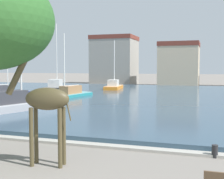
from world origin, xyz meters
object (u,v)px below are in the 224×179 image
object	(u,v)px
sailboat_grey	(22,106)
sailboat_teal	(65,96)
giraffe_statue	(44,101)
sailboat_navy	(8,93)
sailboat_black	(57,87)
mooring_bollard	(215,151)
sailboat_orange	(114,87)

from	to	relation	value
sailboat_grey	sailboat_teal	bearing A→B (deg)	96.65
giraffe_statue	sailboat_teal	bearing A→B (deg)	114.64
sailboat_navy	sailboat_black	size ratio (longest dim) A/B	0.79
sailboat_black	mooring_bollard	distance (m)	34.21
giraffe_statue	mooring_bollard	bearing A→B (deg)	25.94
sailboat_navy	sailboat_grey	size ratio (longest dim) A/B	0.84
sailboat_navy	sailboat_black	xyz separation A→B (m)	(1.69, 8.90, 0.13)
sailboat_orange	sailboat_grey	bearing A→B (deg)	-90.09
giraffe_statue	sailboat_orange	world-z (taller)	sailboat_orange
sailboat_orange	sailboat_grey	size ratio (longest dim) A/B	0.81
sailboat_grey	mooring_bollard	bearing A→B (deg)	-27.84
giraffe_statue	sailboat_navy	bearing A→B (deg)	129.29
sailboat_black	sailboat_grey	size ratio (longest dim) A/B	1.06
sailboat_black	sailboat_orange	distance (m)	8.21
sailboat_navy	sailboat_grey	distance (m)	14.33
sailboat_navy	giraffe_statue	bearing A→B (deg)	-50.71
sailboat_teal	mooring_bollard	size ratio (longest dim) A/B	17.39
sailboat_navy	mooring_bollard	bearing A→B (deg)	-38.29
giraffe_statue	sailboat_grey	world-z (taller)	sailboat_grey
sailboat_grey	sailboat_navy	bearing A→B (deg)	130.58
giraffe_statue	sailboat_black	xyz separation A→B (m)	(-15.34, 29.72, -1.70)
sailboat_orange	sailboat_grey	xyz separation A→B (m)	(-0.03, -22.72, 0.04)
giraffe_statue	mooring_bollard	distance (m)	6.74
sailboat_grey	mooring_bollard	world-z (taller)	sailboat_grey
sailboat_navy	mooring_bollard	distance (m)	29.06
mooring_bollard	sailboat_grey	bearing A→B (deg)	152.16
sailboat_grey	mooring_bollard	size ratio (longest dim) A/B	18.06
sailboat_orange	mooring_bollard	size ratio (longest dim) A/B	14.54
sailboat_grey	mooring_bollard	xyz separation A→B (m)	(13.49, -7.12, -0.37)
giraffe_statue	sailboat_orange	distance (m)	33.59
giraffe_statue	sailboat_orange	bearing A→B (deg)	103.22
sailboat_black	sailboat_grey	world-z (taller)	sailboat_black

